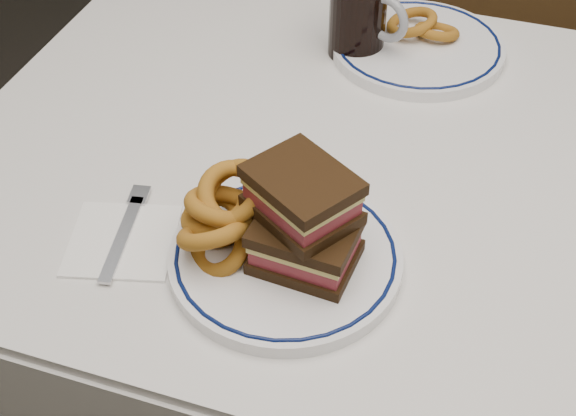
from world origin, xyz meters
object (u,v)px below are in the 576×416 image
(main_plate, at_px, (285,257))
(far_plate, at_px, (418,47))
(chair_far, at_px, (512,42))
(reuben_sandwich, at_px, (304,220))
(beer_mug, at_px, (360,10))

(main_plate, distance_m, far_plate, 0.50)
(chair_far, height_order, far_plate, chair_far)
(main_plate, distance_m, reuben_sandwich, 0.07)
(main_plate, relative_size, beer_mug, 1.83)
(main_plate, height_order, reuben_sandwich, reuben_sandwich)
(reuben_sandwich, relative_size, beer_mug, 0.96)
(chair_far, bearing_deg, reuben_sandwich, -99.50)
(main_plate, bearing_deg, reuben_sandwich, 5.12)
(chair_far, xyz_separation_m, main_plate, (-0.19, -1.02, 0.27))
(reuben_sandwich, distance_m, beer_mug, 0.47)
(reuben_sandwich, distance_m, far_plate, 0.50)
(main_plate, xyz_separation_m, beer_mug, (-0.04, 0.47, 0.07))
(main_plate, bearing_deg, far_plate, 83.79)
(chair_far, bearing_deg, beer_mug, -112.41)
(far_plate, bearing_deg, reuben_sandwich, -93.84)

